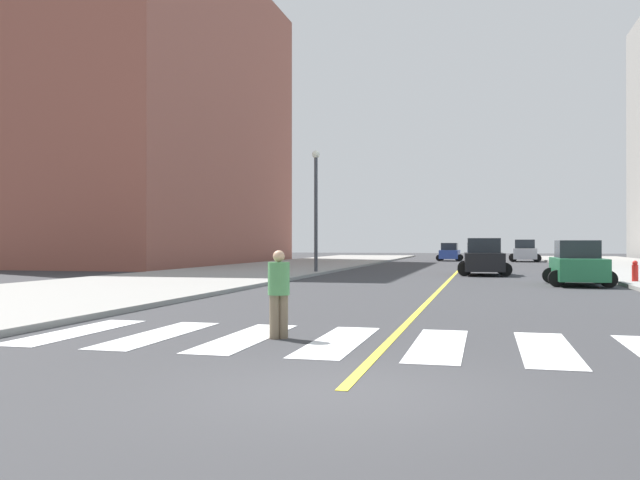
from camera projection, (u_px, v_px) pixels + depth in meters
The scene contains 12 objects.
ground_plane at pixel (341, 391), 8.14m from camera, with size 220.00×220.00×0.00m, color #333335.
sidewalk_kerb_west at pixel (170, 281), 30.48m from camera, with size 10.00×120.00×0.15m, color gray.
crosswalk_paint at pixel (388, 343), 12.03m from camera, with size 13.50×4.00×0.01m.
lane_divider_paint at pixel (461, 268), 46.98m from camera, with size 0.16×80.00×0.01m, color yellow.
low_rise_brick_west at pixel (153, 117), 58.83m from camera, with size 16.00×32.00×25.56m, color #914F40.
car_silver_nearest at pixel (525, 251), 63.82m from camera, with size 3.02×4.75×2.09m.
car_black_second at pixel (484, 258), 37.37m from camera, with size 2.98×4.66×2.05m.
car_blue_third at pixel (450, 253), 66.26m from camera, with size 2.55×4.02×1.78m.
car_green_fourth at pixel (578, 264), 28.40m from camera, with size 2.67×4.26×1.90m.
pedestrian_crossing at pixel (279, 290), 12.61m from camera, with size 0.41×0.41×1.66m.
fire_hydrant at pixel (635, 271), 28.77m from camera, with size 0.26×0.26×0.89m.
street_lamp at pixel (316, 200), 38.55m from camera, with size 0.44×0.44×6.94m.
Camera 1 is at (1.70, -7.97, 1.80)m, focal length 37.74 mm.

